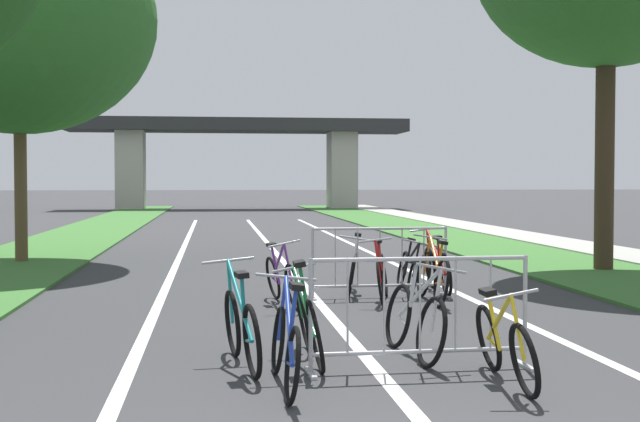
{
  "coord_description": "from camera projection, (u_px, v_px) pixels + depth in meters",
  "views": [
    {
      "loc": [
        -1.48,
        -3.37,
        1.75
      ],
      "look_at": [
        0.18,
        9.89,
        1.26
      ],
      "focal_mm": 47.72,
      "sensor_mm": 36.0,
      "label": 1
    }
  ],
  "objects": [
    {
      "name": "lane_stripe_center",
      "position": [
        276.0,
        252.0,
        20.52
      ],
      "size": [
        0.14,
        34.14,
        0.01
      ],
      "primitive_type": "cube",
      "color": "silver",
      "rests_on": "ground"
    },
    {
      "name": "bicycle_black_7",
      "position": [
        408.0,
        270.0,
        13.18
      ],
      "size": [
        0.54,
        1.71,
        0.88
      ],
      "rotation": [
        0.0,
        0.0,
        3.06
      ],
      "color": "black",
      "rests_on": "ground"
    },
    {
      "name": "bicycle_white_4",
      "position": [
        353.0,
        271.0,
        13.01
      ],
      "size": [
        0.51,
        1.56,
        0.94
      ],
      "rotation": [
        0.0,
        0.0,
        2.95
      ],
      "color": "black",
      "rests_on": "ground"
    },
    {
      "name": "crowd_barrier_nearest",
      "position": [
        420.0,
        315.0,
        7.76
      ],
      "size": [
        2.09,
        0.5,
        1.05
      ],
      "rotation": [
        0.0,
        0.0,
        0.03
      ],
      "color": "#ADADB2",
      "rests_on": "ground"
    },
    {
      "name": "bicycle_orange_8",
      "position": [
        433.0,
        276.0,
        12.13
      ],
      "size": [
        0.52,
        1.77,
        0.96
      ],
      "rotation": [
        0.0,
        0.0,
        -0.03
      ],
      "color": "black",
      "rests_on": "ground"
    },
    {
      "name": "bicycle_silver_3",
      "position": [
        415.0,
        319.0,
        8.36
      ],
      "size": [
        0.58,
        1.66,
        0.98
      ],
      "rotation": [
        0.0,
        0.0,
        3.24
      ],
      "color": "black",
      "rests_on": "ground"
    },
    {
      "name": "lane_stripe_right_lane",
      "position": [
        368.0,
        251.0,
        20.8
      ],
      "size": [
        0.14,
        34.14,
        0.01
      ],
      "primitive_type": "cube",
      "color": "silver",
      "rests_on": "ground"
    },
    {
      "name": "bicycle_teal_5",
      "position": [
        241.0,
        328.0,
        7.91
      ],
      "size": [
        0.55,
        1.67,
        1.0
      ],
      "rotation": [
        0.0,
        0.0,
        0.15
      ],
      "color": "black",
      "rests_on": "ground"
    },
    {
      "name": "bicycle_green_6",
      "position": [
        308.0,
        322.0,
        8.15
      ],
      "size": [
        0.45,
        1.73,
        1.01
      ],
      "rotation": [
        0.0,
        0.0,
        0.0
      ],
      "color": "black",
      "rests_on": "ground"
    },
    {
      "name": "bicycle_red_0",
      "position": [
        382.0,
        276.0,
        12.25
      ],
      "size": [
        0.67,
        1.6,
        0.96
      ],
      "rotation": [
        0.0,
        0.0,
        2.89
      ],
      "color": "black",
      "rests_on": "ground"
    },
    {
      "name": "bicycle_purple_9",
      "position": [
        282.0,
        279.0,
        11.89
      ],
      "size": [
        0.47,
        1.73,
        0.95
      ],
      "rotation": [
        0.0,
        0.0,
        3.32
      ],
      "color": "black",
      "rests_on": "ground"
    },
    {
      "name": "grass_verge_left",
      "position": [
        84.0,
        235.0,
        26.84
      ],
      "size": [
        2.89,
        59.02,
        0.05
      ],
      "primitive_type": "cube",
      "color": "#386B2D",
      "rests_on": "ground"
    },
    {
      "name": "crowd_barrier_second",
      "position": [
        380.0,
        263.0,
        12.63
      ],
      "size": [
        2.09,
        0.48,
        1.05
      ],
      "rotation": [
        0.0,
        0.0,
        0.02
      ],
      "color": "#ADADB2",
      "rests_on": "ground"
    },
    {
      "name": "bicycle_yellow_1",
      "position": [
        504.0,
        344.0,
        7.25
      ],
      "size": [
        0.45,
        1.61,
        0.88
      ],
      "rotation": [
        0.0,
        0.0,
        3.11
      ],
      "color": "black",
      "rests_on": "ground"
    },
    {
      "name": "bicycle_blue_2",
      "position": [
        286.0,
        346.0,
        7.1
      ],
      "size": [
        0.55,
        1.69,
        0.93
      ],
      "rotation": [
        0.0,
        0.0,
        0.03
      ],
      "color": "black",
      "rests_on": "ground"
    },
    {
      "name": "bicycle_red_10",
      "position": [
        437.0,
        268.0,
        13.24
      ],
      "size": [
        0.56,
        1.73,
        1.0
      ],
      "rotation": [
        0.0,
        0.0,
        -0.04
      ],
      "color": "black",
      "rests_on": "ground"
    },
    {
      "name": "sidewalk_path_right",
      "position": [
        494.0,
        231.0,
        28.51
      ],
      "size": [
        1.74,
        59.02,
        0.08
      ],
      "primitive_type": "cube",
      "color": "#9E9B93",
      "rests_on": "ground"
    },
    {
      "name": "overpass_bridge",
      "position": [
        238.0,
        143.0,
        51.81
      ],
      "size": [
        20.56,
        3.77,
        5.47
      ],
      "color": "#2D2D30",
      "rests_on": "ground"
    },
    {
      "name": "lane_stripe_left_lane",
      "position": [
        181.0,
        253.0,
        20.23
      ],
      "size": [
        0.14,
        34.14,
        0.01
      ],
      "primitive_type": "cube",
      "color": "silver",
      "rests_on": "ground"
    },
    {
      "name": "tree_left_pine_far",
      "position": [
        19.0,
        18.0,
        17.73
      ],
      "size": [
        5.72,
        5.72,
        7.58
      ],
      "color": "brown",
      "rests_on": "ground"
    },
    {
      "name": "grass_verge_right",
      "position": [
        427.0,
        232.0,
        28.22
      ],
      "size": [
        2.89,
        59.02,
        0.05
      ],
      "primitive_type": "cube",
      "color": "#386B2D",
      "rests_on": "ground"
    }
  ]
}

